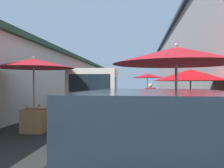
% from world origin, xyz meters
% --- Properties ---
extents(ground, '(90.00, 90.00, 0.00)m').
position_xyz_m(ground, '(13.50, 0.00, 0.00)').
color(ground, '#282826').
extents(building_left_whitewash, '(49.80, 7.50, 3.62)m').
position_xyz_m(building_left_whitewash, '(15.75, 7.30, 1.82)').
color(building_left_whitewash, beige).
rests_on(building_left_whitewash, ground).
extents(fruit_stall_far_left, '(2.70, 2.70, 2.13)m').
position_xyz_m(fruit_stall_far_left, '(7.81, -2.79, 1.63)').
color(fruit_stall_far_left, '#9E9EA3').
rests_on(fruit_stall_far_left, ground).
extents(fruit_stall_near_left, '(2.62, 2.62, 2.42)m').
position_xyz_m(fruit_stall_near_left, '(6.24, 2.42, 1.92)').
color(fruit_stall_near_left, '#9E9EA3').
rests_on(fruit_stall_near_left, ground).
extents(fruit_stall_far_right, '(2.54, 2.54, 2.44)m').
position_xyz_m(fruit_stall_far_right, '(18.58, -1.52, 1.85)').
color(fruit_stall_far_right, '#9E9EA3').
rests_on(fruit_stall_far_right, ground).
extents(fruit_stall_mid_lane, '(2.77, 2.77, 2.40)m').
position_xyz_m(fruit_stall_mid_lane, '(4.11, -1.72, 1.93)').
color(fruit_stall_mid_lane, '#9E9EA3').
rests_on(fruit_stall_mid_lane, ground).
extents(fruit_stall_near_right, '(2.73, 2.73, 2.14)m').
position_xyz_m(fruit_stall_near_right, '(17.25, 2.23, 1.63)').
color(fruit_stall_near_right, '#9E9EA3').
rests_on(fruit_stall_near_right, ground).
extents(hatchback_car, '(3.98, 2.06, 1.45)m').
position_xyz_m(hatchback_car, '(1.52, -1.13, 0.74)').
color(hatchback_car, black).
rests_on(hatchback_car, ground).
extents(delivery_truck, '(4.96, 2.06, 2.08)m').
position_xyz_m(delivery_truck, '(8.53, 0.82, 1.04)').
color(delivery_truck, black).
rests_on(delivery_truck, ground).
extents(vendor_by_crates, '(0.39, 0.56, 1.55)m').
position_xyz_m(vendor_by_crates, '(10.62, -1.45, 0.89)').
color(vendor_by_crates, '#232328').
rests_on(vendor_by_crates, ground).
extents(vendor_in_shade, '(0.44, 0.51, 1.59)m').
position_xyz_m(vendor_in_shade, '(15.63, 2.20, 0.91)').
color(vendor_in_shade, navy).
rests_on(vendor_in_shade, ground).
extents(parked_scooter, '(1.68, 0.50, 1.14)m').
position_xyz_m(parked_scooter, '(6.53, -2.22, 0.45)').
color(parked_scooter, black).
rests_on(parked_scooter, ground).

